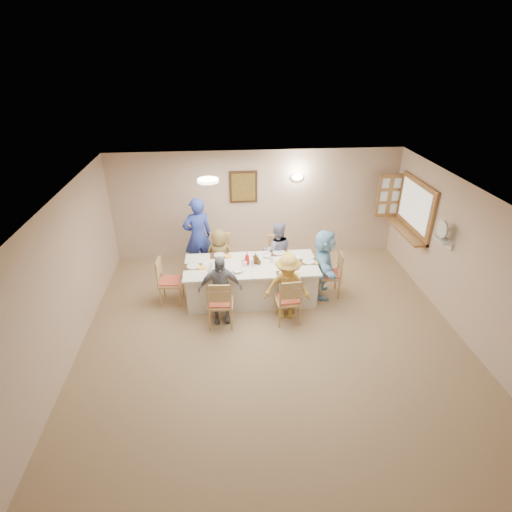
{
  "coord_description": "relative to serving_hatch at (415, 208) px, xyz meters",
  "views": [
    {
      "loc": [
        -0.77,
        -5.05,
        4.48
      ],
      "look_at": [
        -0.2,
        1.4,
        1.05
      ],
      "focal_mm": 28.0,
      "sensor_mm": 36.0,
      "label": 1
    }
  ],
  "objects": [
    {
      "name": "ground",
      "position": [
        -3.21,
        -2.4,
        -1.5
      ],
      "size": [
        7.0,
        7.0,
        0.0
      ],
      "primitive_type": "plane",
      "color": "tan"
    },
    {
      "name": "room_walls",
      "position": [
        -3.21,
        -2.4,
        0.01
      ],
      "size": [
        7.0,
        7.0,
        7.0
      ],
      "color": "#C7AA90",
      "rests_on": "ground"
    },
    {
      "name": "wall_picture",
      "position": [
        -3.51,
        1.06,
        0.2
      ],
      "size": [
        0.62,
        0.05,
        0.72
      ],
      "color": "#331F11",
      "rests_on": "room_walls"
    },
    {
      "name": "wall_sconce",
      "position": [
        -2.31,
        1.04,
        0.4
      ],
      "size": [
        0.26,
        0.09,
        0.18
      ],
      "primitive_type": "ellipsoid",
      "color": "white",
      "rests_on": "room_walls"
    },
    {
      "name": "ceiling_light",
      "position": [
        -4.21,
        -0.9,
        0.97
      ],
      "size": [
        0.36,
        0.36,
        0.05
      ],
      "primitive_type": "cylinder",
      "color": "white",
      "rests_on": "room_walls"
    },
    {
      "name": "serving_hatch",
      "position": [
        0.0,
        0.0,
        0.0
      ],
      "size": [
        0.06,
        1.5,
        1.15
      ],
      "primitive_type": "cube",
      "color": "#9B6738",
      "rests_on": "room_walls"
    },
    {
      "name": "hatch_sill",
      "position": [
        -0.12,
        0.0,
        -0.53
      ],
      "size": [
        0.3,
        1.5,
        0.05
      ],
      "primitive_type": "cube",
      "color": "#9B6738",
      "rests_on": "room_walls"
    },
    {
      "name": "shutter_door",
      "position": [
        -0.26,
        0.76,
        0.0
      ],
      "size": [
        0.55,
        0.04,
        1.0
      ],
      "primitive_type": "cube",
      "color": "#9B6738",
      "rests_on": "room_walls"
    },
    {
      "name": "fan_shelf",
      "position": [
        -0.08,
        -1.35,
        -0.1
      ],
      "size": [
        0.22,
        0.36,
        0.03
      ],
      "primitive_type": "cube",
      "color": "white",
      "rests_on": "room_walls"
    },
    {
      "name": "desk_fan",
      "position": [
        -0.11,
        -1.35,
        0.05
      ],
      "size": [
        0.3,
        0.3,
        0.28
      ],
      "primitive_type": null,
      "color": "#A5A5A8",
      "rests_on": "fan_shelf"
    },
    {
      "name": "dining_table",
      "position": [
        -3.49,
        -0.79,
        -1.12
      ],
      "size": [
        2.54,
        1.08,
        0.76
      ],
      "primitive_type": "cube",
      "color": "white",
      "rests_on": "ground"
    },
    {
      "name": "chair_back_left",
      "position": [
        -4.09,
        0.01,
        -1.0
      ],
      "size": [
        0.54,
        0.54,
        1.0
      ],
      "primitive_type": null,
      "rotation": [
        0.0,
        0.0,
        -0.13
      ],
      "color": "tan",
      "rests_on": "ground"
    },
    {
      "name": "chair_back_right",
      "position": [
        -2.89,
        0.01,
        -1.05
      ],
      "size": [
        0.5,
        0.5,
        0.9
      ],
      "primitive_type": null,
      "rotation": [
        0.0,
        0.0,
        -0.19
      ],
      "color": "tan",
      "rests_on": "ground"
    },
    {
      "name": "chair_front_left",
      "position": [
        -4.09,
        -1.59,
        -1.02
      ],
      "size": [
        0.49,
        0.49,
        0.96
      ],
      "primitive_type": null,
      "rotation": [
        0.0,
        0.0,
        3.08
      ],
      "color": "tan",
      "rests_on": "ground"
    },
    {
      "name": "chair_front_right",
      "position": [
        -2.89,
        -1.59,
        -1.03
      ],
      "size": [
        0.47,
        0.47,
        0.94
      ],
      "primitive_type": null,
      "rotation": [
        0.0,
        0.0,
        3.19
      ],
      "color": "tan",
      "rests_on": "ground"
    },
    {
      "name": "chair_left_end",
      "position": [
        -5.04,
        -0.79,
        -1.03
      ],
      "size": [
        0.48,
        0.48,
        0.94
      ],
      "primitive_type": null,
      "rotation": [
        0.0,
        0.0,
        1.51
      ],
      "color": "tan",
      "rests_on": "ground"
    },
    {
      "name": "chair_right_end",
      "position": [
        -1.94,
        -0.79,
        -1.03
      ],
      "size": [
        0.5,
        0.5,
        0.94
      ],
      "primitive_type": null,
      "rotation": [
        0.0,
        0.0,
        -1.67
      ],
      "color": "tan",
      "rests_on": "ground"
    },
    {
      "name": "diner_back_left",
      "position": [
        -4.09,
        -0.11,
        -0.9
      ],
      "size": [
        0.64,
        0.46,
        1.2
      ],
      "primitive_type": "imported",
      "rotation": [
        0.0,
        0.0,
        3.07
      ],
      "color": "brown",
      "rests_on": "ground"
    },
    {
      "name": "diner_back_right",
      "position": [
        -2.89,
        -0.11,
        -0.84
      ],
      "size": [
        0.68,
        0.55,
        1.31
      ],
      "primitive_type": "imported",
      "rotation": [
        0.0,
        0.0,
        3.1
      ],
      "color": "gray",
      "rests_on": "ground"
    },
    {
      "name": "diner_front_left",
      "position": [
        -4.09,
        -1.47,
        -0.84
      ],
      "size": [
        0.79,
        0.37,
        1.32
      ],
      "primitive_type": "imported",
      "rotation": [
        0.0,
        0.0,
        0.03
      ],
      "color": "slate",
      "rests_on": "ground"
    },
    {
      "name": "diner_front_right",
      "position": [
        -2.89,
        -1.47,
        -0.86
      ],
      "size": [
        0.95,
        0.69,
        1.27
      ],
      "primitive_type": "imported",
      "rotation": [
        0.0,
        0.0,
        -0.13
      ],
      "color": "gold",
      "rests_on": "ground"
    },
    {
      "name": "diner_right_end",
      "position": [
        -2.07,
        -0.79,
        -0.79
      ],
      "size": [
        1.46,
        0.89,
        1.41
      ],
      "primitive_type": "imported",
      "rotation": [
        0.0,
        0.0,
        1.39
      ],
      "color": "#95D4FD",
      "rests_on": "ground"
    },
    {
      "name": "caregiver",
      "position": [
        -4.54,
        0.36,
        -0.64
      ],
      "size": [
        0.88,
        0.8,
        1.72
      ],
      "primitive_type": "imported",
      "rotation": [
        0.0,
        0.0,
        3.47
      ],
      "color": "#2C40B1",
      "rests_on": "ground"
    },
    {
      "name": "placemat_fl",
      "position": [
        -4.09,
        -1.21,
        -0.74
      ],
      "size": [
        0.34,
        0.25,
        0.01
      ],
      "primitive_type": "cube",
      "color": "#472B19",
      "rests_on": "dining_table"
    },
    {
      "name": "plate_fl",
      "position": [
        -4.09,
        -1.21,
        -0.73
      ],
      "size": [
        0.23,
        0.23,
        0.01
      ],
      "primitive_type": "cylinder",
      "color": "white",
      "rests_on": "dining_table"
    },
    {
      "name": "napkin_fl",
      "position": [
        -3.91,
        -1.26,
        -0.73
      ],
      "size": [
        0.14,
        0.14,
        0.01
      ],
      "primitive_type": "cube",
      "color": "yellow",
      "rests_on": "dining_table"
    },
    {
      "name": "placemat_fr",
      "position": [
        -2.89,
        -1.21,
        -0.74
      ],
      "size": [
        0.32,
        0.24,
        0.01
      ],
      "primitive_type": "cube",
      "color": "#472B19",
      "rests_on": "dining_table"
    },
    {
      "name": "plate_fr",
      "position": [
        -2.89,
        -1.21,
        -0.73
      ],
      "size": [
        0.23,
        0.23,
        0.01
      ],
      "primitive_type": "cylinder",
      "color": "white",
      "rests_on": "dining_table"
    },
    {
      "name": "napkin_fr",
      "position": [
        -2.71,
        -1.26,
        -0.73
      ],
      "size": [
        0.13,
        0.13,
        0.01
      ],
      "primitive_type": "cube",
      "color": "yellow",
      "rests_on": "dining_table"
    },
    {
      "name": "placemat_bl",
      "position": [
        -4.09,
        -0.37,
        -0.74
      ],
      "size": [
        0.37,
        0.28,
        0.01
      ],
      "primitive_type": "cube",
      "color": "#472B19",
      "rests_on": "dining_table"
    },
    {
      "name": "plate_bl",
      "position": [
        -4.09,
        -0.37,
        -0.73
      ],
      "size": [
        0.23,
        0.23,
        0.01
      ],
      "primitive_type": "cylinder",
      "color": "white",
      "rests_on": "dining_table"
    },
    {
      "name": "napkin_bl",
      "position": [
        -3.91,
        -0.42,
        -0.73
      ],
      "size": [
        0.14,
        0.14,
        0.01
      ],
      "primitive_type": "cube",
      "color": "yellow",
      "rests_on": "dining_table"
    },
    {
      "name": "placemat_br",
      "position": [
        -2.89,
        -0.37,
        -0.74
      ],
      "size": [
        0.37,
        0.28,
        0.01
      ],
      "primitive_type": "cube",
      "color": "#472B19",
      "rests_on": "dining_table"
    },
    {
      "name": "plate_br",
      "position": [
        -2.89,
        -0.37,
        -0.73
      ],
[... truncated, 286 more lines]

